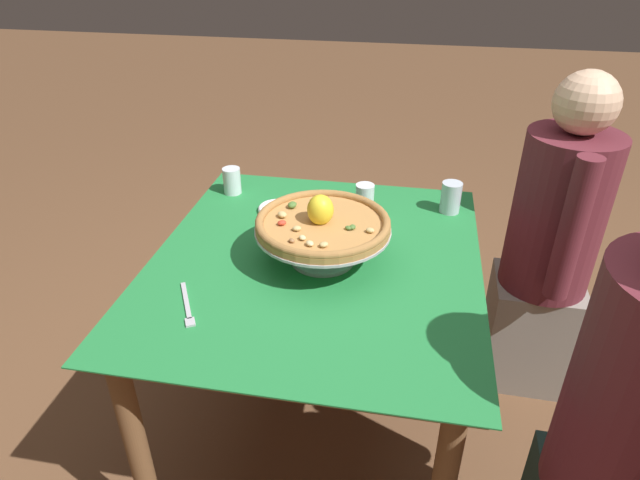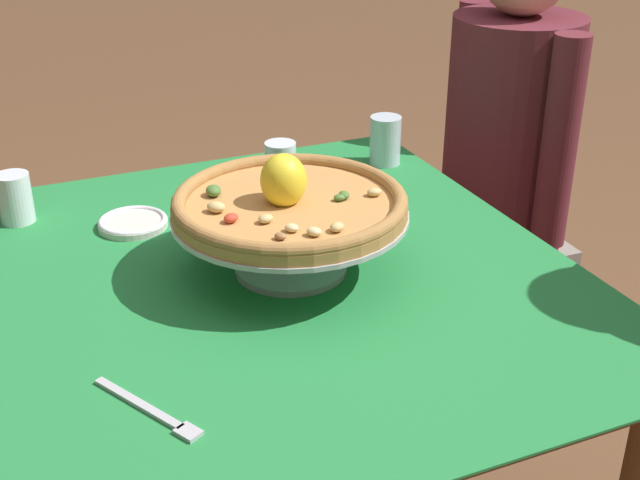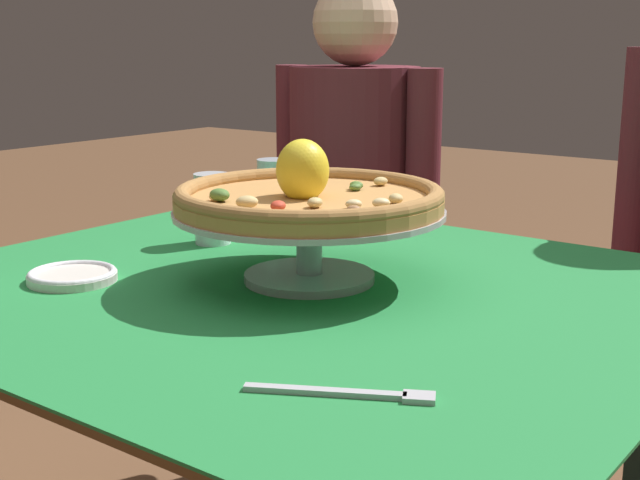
{
  "view_description": "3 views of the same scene",
  "coord_description": "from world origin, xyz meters",
  "px_view_note": "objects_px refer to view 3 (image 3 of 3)",
  "views": [
    {
      "loc": [
        1.34,
        0.26,
        1.63
      ],
      "look_at": [
        0.0,
        0.01,
        0.81
      ],
      "focal_mm": 30.71,
      "sensor_mm": 36.0,
      "label": 1
    },
    {
      "loc": [
        1.18,
        -0.43,
        1.43
      ],
      "look_at": [
        0.0,
        0.07,
        0.79
      ],
      "focal_mm": 47.55,
      "sensor_mm": 36.0,
      "label": 2
    },
    {
      "loc": [
        0.75,
        -0.94,
        1.09
      ],
      "look_at": [
        -0.02,
        0.07,
        0.79
      ],
      "focal_mm": 48.56,
      "sensor_mm": 36.0,
      "label": 3
    }
  ],
  "objects_px": {
    "dinner_fork": "(351,393)",
    "diner_left": "(353,250)",
    "water_glass_back_left": "(274,189)",
    "pizza_stand": "(311,230)",
    "side_plate": "(72,275)",
    "pizza": "(310,196)",
    "water_glass_side_left": "(212,213)"
  },
  "relations": [
    {
      "from": "water_glass_back_left",
      "to": "side_plate",
      "type": "relative_size",
      "value": 0.83
    },
    {
      "from": "dinner_fork",
      "to": "diner_left",
      "type": "relative_size",
      "value": 0.14
    },
    {
      "from": "pizza_stand",
      "to": "diner_left",
      "type": "xyz_separation_m",
      "value": [
        -0.44,
        0.74,
        -0.24
      ]
    },
    {
      "from": "pizza",
      "to": "water_glass_back_left",
      "type": "distance_m",
      "value": 0.54
    },
    {
      "from": "water_glass_back_left",
      "to": "dinner_fork",
      "type": "height_order",
      "value": "water_glass_back_left"
    },
    {
      "from": "side_plate",
      "to": "dinner_fork",
      "type": "height_order",
      "value": "side_plate"
    },
    {
      "from": "side_plate",
      "to": "dinner_fork",
      "type": "relative_size",
      "value": 0.73
    },
    {
      "from": "pizza_stand",
      "to": "side_plate",
      "type": "bearing_deg",
      "value": -142.97
    },
    {
      "from": "water_glass_side_left",
      "to": "diner_left",
      "type": "xyz_separation_m",
      "value": [
        -0.16,
        0.65,
        -0.22
      ]
    },
    {
      "from": "water_glass_back_left",
      "to": "diner_left",
      "type": "height_order",
      "value": "diner_left"
    },
    {
      "from": "side_plate",
      "to": "water_glass_side_left",
      "type": "bearing_deg",
      "value": 90.91
    },
    {
      "from": "pizza_stand",
      "to": "side_plate",
      "type": "relative_size",
      "value": 3.03
    },
    {
      "from": "pizza",
      "to": "water_glass_side_left",
      "type": "relative_size",
      "value": 3.18
    },
    {
      "from": "water_glass_back_left",
      "to": "side_plate",
      "type": "distance_m",
      "value": 0.59
    },
    {
      "from": "pizza_stand",
      "to": "dinner_fork",
      "type": "height_order",
      "value": "pizza_stand"
    },
    {
      "from": "pizza_stand",
      "to": "side_plate",
      "type": "height_order",
      "value": "pizza_stand"
    },
    {
      "from": "dinner_fork",
      "to": "diner_left",
      "type": "distance_m",
      "value": 1.29
    },
    {
      "from": "pizza_stand",
      "to": "diner_left",
      "type": "bearing_deg",
      "value": 120.6
    },
    {
      "from": "water_glass_side_left",
      "to": "side_plate",
      "type": "distance_m",
      "value": 0.3
    },
    {
      "from": "pizza_stand",
      "to": "water_glass_side_left",
      "type": "relative_size",
      "value": 3.23
    },
    {
      "from": "side_plate",
      "to": "dinner_fork",
      "type": "bearing_deg",
      "value": -9.83
    },
    {
      "from": "water_glass_back_left",
      "to": "dinner_fork",
      "type": "xyz_separation_m",
      "value": [
        0.67,
        -0.68,
        -0.04
      ]
    },
    {
      "from": "side_plate",
      "to": "pizza",
      "type": "bearing_deg",
      "value": 36.92
    },
    {
      "from": "diner_left",
      "to": "water_glass_back_left",
      "type": "bearing_deg",
      "value": -81.11
    },
    {
      "from": "water_glass_back_left",
      "to": "side_plate",
      "type": "height_order",
      "value": "water_glass_back_left"
    },
    {
      "from": "pizza_stand",
      "to": "diner_left",
      "type": "distance_m",
      "value": 0.9
    },
    {
      "from": "pizza",
      "to": "water_glass_back_left",
      "type": "xyz_separation_m",
      "value": [
        -0.38,
        0.38,
        -0.08
      ]
    },
    {
      "from": "water_glass_side_left",
      "to": "dinner_fork",
      "type": "bearing_deg",
      "value": -34.94
    },
    {
      "from": "water_glass_back_left",
      "to": "water_glass_side_left",
      "type": "bearing_deg",
      "value": -70.66
    },
    {
      "from": "water_glass_side_left",
      "to": "diner_left",
      "type": "height_order",
      "value": "diner_left"
    },
    {
      "from": "water_glass_back_left",
      "to": "pizza",
      "type": "bearing_deg",
      "value": -44.49
    },
    {
      "from": "pizza",
      "to": "water_glass_back_left",
      "type": "height_order",
      "value": "pizza"
    }
  ]
}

